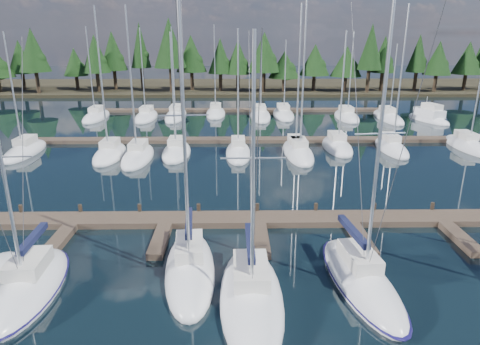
{
  "coord_description": "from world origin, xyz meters",
  "views": [
    {
      "loc": [
        -1.58,
        -7.86,
        11.92
      ],
      "look_at": [
        -1.14,
        22.0,
        2.15
      ],
      "focal_mm": 32.0,
      "sensor_mm": 36.0,
      "label": 1
    }
  ],
  "objects_px": {
    "front_sailboat_1": "(29,287)",
    "front_sailboat_2": "(190,268)",
    "motor_yacht_right": "(429,118)",
    "front_sailboat_3": "(251,295)",
    "main_dock": "(259,223)",
    "front_sailboat_4": "(361,279)"
  },
  "relations": [
    {
      "from": "front_sailboat_3",
      "to": "main_dock",
      "type": "bearing_deg",
      "value": 84.3
    },
    {
      "from": "front_sailboat_4",
      "to": "front_sailboat_1",
      "type": "bearing_deg",
      "value": -178.61
    },
    {
      "from": "front_sailboat_3",
      "to": "front_sailboat_4",
      "type": "distance_m",
      "value": 5.63
    },
    {
      "from": "main_dock",
      "to": "front_sailboat_3",
      "type": "relative_size",
      "value": 3.42
    },
    {
      "from": "front_sailboat_2",
      "to": "main_dock",
      "type": "bearing_deg",
      "value": 55.55
    },
    {
      "from": "main_dock",
      "to": "front_sailboat_2",
      "type": "bearing_deg",
      "value": -124.45
    },
    {
      "from": "front_sailboat_1",
      "to": "motor_yacht_right",
      "type": "height_order",
      "value": "front_sailboat_1"
    },
    {
      "from": "main_dock",
      "to": "front_sailboat_1",
      "type": "xyz_separation_m",
      "value": [
        -11.51,
        -7.24,
        0.07
      ]
    },
    {
      "from": "main_dock",
      "to": "front_sailboat_4",
      "type": "height_order",
      "value": "front_sailboat_4"
    },
    {
      "from": "motor_yacht_right",
      "to": "front_sailboat_3",
      "type": "bearing_deg",
      "value": -122.31
    },
    {
      "from": "front_sailboat_4",
      "to": "front_sailboat_3",
      "type": "bearing_deg",
      "value": -167.14
    },
    {
      "from": "front_sailboat_1",
      "to": "front_sailboat_4",
      "type": "bearing_deg",
      "value": 1.39
    },
    {
      "from": "front_sailboat_1",
      "to": "front_sailboat_2",
      "type": "distance_m",
      "value": 7.78
    },
    {
      "from": "main_dock",
      "to": "front_sailboat_3",
      "type": "bearing_deg",
      "value": -95.7
    },
    {
      "from": "main_dock",
      "to": "front_sailboat_1",
      "type": "height_order",
      "value": "front_sailboat_1"
    },
    {
      "from": "front_sailboat_3",
      "to": "front_sailboat_2",
      "type": "bearing_deg",
      "value": 141.78
    },
    {
      "from": "front_sailboat_2",
      "to": "front_sailboat_3",
      "type": "bearing_deg",
      "value": -38.22
    },
    {
      "from": "front_sailboat_4",
      "to": "motor_yacht_right",
      "type": "height_order",
      "value": "front_sailboat_4"
    },
    {
      "from": "front_sailboat_3",
      "to": "front_sailboat_4",
      "type": "xyz_separation_m",
      "value": [
        5.49,
        1.25,
        0.01
      ]
    },
    {
      "from": "front_sailboat_3",
      "to": "front_sailboat_4",
      "type": "relative_size",
      "value": 0.91
    },
    {
      "from": "main_dock",
      "to": "front_sailboat_3",
      "type": "xyz_separation_m",
      "value": [
        -0.81,
        -8.1,
        0.07
      ]
    },
    {
      "from": "front_sailboat_4",
      "to": "motor_yacht_right",
      "type": "relative_size",
      "value": 1.66
    }
  ]
}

